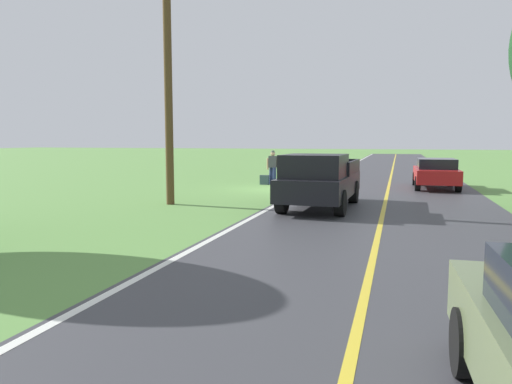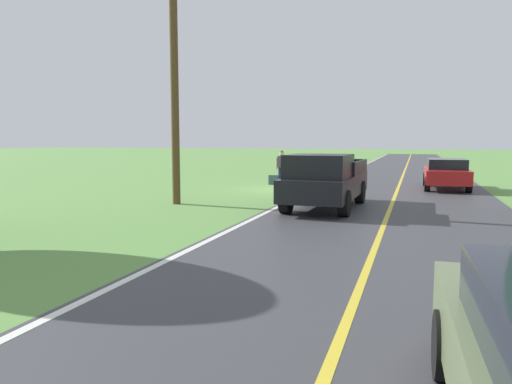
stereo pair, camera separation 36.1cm
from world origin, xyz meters
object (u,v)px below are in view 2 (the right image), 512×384
(pickup_truck_passing, at_px, (325,180))
(utility_pole_roadside, at_px, (175,104))
(hitchhiker_walking, at_px, (282,165))
(suitcase_carried, at_px, (273,180))
(sedan_near_oncoming, at_px, (446,173))

(pickup_truck_passing, distance_m, utility_pole_roadside, 5.84)
(hitchhiker_walking, relative_size, suitcase_carried, 3.61)
(sedan_near_oncoming, bearing_deg, pickup_truck_passing, 62.79)
(hitchhiker_walking, xyz_separation_m, sedan_near_oncoming, (-7.82, -0.23, -0.23))
(sedan_near_oncoming, bearing_deg, suitcase_carried, 2.39)
(hitchhiker_walking, bearing_deg, utility_pole_roadside, 79.18)
(hitchhiker_walking, distance_m, suitcase_carried, 0.85)
(suitcase_carried, distance_m, utility_pole_roadside, 8.93)
(pickup_truck_passing, height_order, sedan_near_oncoming, pickup_truck_passing)
(pickup_truck_passing, height_order, utility_pole_roadside, utility_pole_roadside)
(suitcase_carried, distance_m, sedan_near_oncoming, 8.25)
(utility_pole_roadside, bearing_deg, pickup_truck_passing, -175.21)
(pickup_truck_passing, distance_m, sedan_near_oncoming, 9.14)
(suitcase_carried, relative_size, sedan_near_oncoming, 0.11)
(pickup_truck_passing, bearing_deg, hitchhiker_walking, -65.27)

